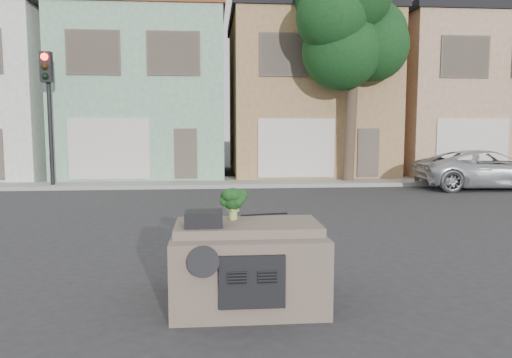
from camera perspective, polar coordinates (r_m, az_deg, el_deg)
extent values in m
plane|color=#303033|center=(10.01, -2.22, -7.76)|extent=(120.00, 120.00, 0.00)
cube|color=gray|center=(20.34, -3.63, -0.35)|extent=(40.00, 3.00, 0.15)
cube|color=#84B191|center=(24.43, -12.26, 9.32)|extent=(7.20, 8.20, 7.55)
cube|color=#A27C51|center=(24.64, 5.55, 9.41)|extent=(7.20, 8.20, 7.55)
cube|color=tan|center=(27.02, 21.58, 8.73)|extent=(7.20, 8.20, 7.55)
imported|color=#BABDC0|center=(20.75, 24.86, -1.00)|extent=(5.34, 2.68, 1.45)
cube|color=black|center=(20.13, -22.56, 6.17)|extent=(0.40, 0.40, 5.10)
cube|color=#133B17|center=(20.33, 10.86, 11.33)|extent=(4.40, 4.00, 8.50)
cube|color=#6B5B50|center=(6.97, -1.04, -9.27)|extent=(2.00, 1.80, 1.12)
cube|color=black|center=(6.46, -5.99, -4.54)|extent=(0.48, 0.38, 0.20)
cube|color=black|center=(7.23, 0.96, -4.05)|extent=(0.69, 0.15, 0.02)
cube|color=#133514|center=(6.88, -2.63, -2.80)|extent=(0.52, 0.52, 0.45)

